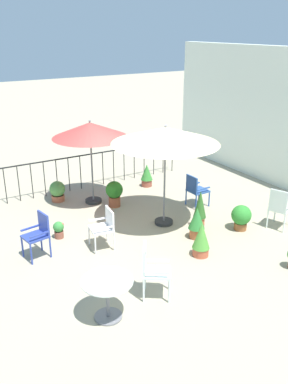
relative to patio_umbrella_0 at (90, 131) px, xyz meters
name	(u,v)px	position (x,y,z in m)	size (l,w,h in m)	color
ground_plane	(148,228)	(2.08, 0.46, -1.96)	(60.00, 60.00, 0.00)	tan
terrace_railing	(92,165)	(-1.09, 0.46, -1.28)	(0.03, 6.05, 1.01)	black
patio_umbrella_0	(90,131)	(0.00, 0.00, 0.00)	(1.95, 1.95, 2.24)	#2D2D2D
patio_umbrella_1	(165,136)	(2.06, 0.92, 0.19)	(2.45, 2.45, 2.41)	#2D2D2D
cafe_table_0	(107,292)	(4.50, -1.77, -1.46)	(0.84, 0.84, 0.71)	white
patio_chair_0	(104,225)	(2.36, -0.79, -1.45)	(0.55, 0.51, 0.87)	white
patio_chair_1	(196,189)	(1.61, 2.19, -1.47)	(0.47, 0.48, 0.86)	#2A519A
patio_chair_2	(280,206)	(3.63, 3.07, -1.40)	(0.58, 0.62, 0.99)	white
patio_chair_3	(39,232)	(2.03, -2.10, -1.42)	(0.50, 0.53, 0.93)	#30439D
patio_chair_4	(152,268)	(4.36, -0.85, -1.40)	(0.62, 0.63, 0.99)	white
potted_plant_0	(200,208)	(2.67, 1.51, -1.46)	(0.30, 0.30, 0.93)	#AC5736
potted_plant_1	(58,191)	(-0.58, -0.79, -1.67)	(0.42, 0.42, 0.56)	#AE5A3C
potted_plant_2	(197,222)	(3.03, 1.14, -1.57)	(0.37, 0.37, 0.72)	#B25F36
potted_plant_3	(147,175)	(-0.31, 1.86, -1.61)	(0.35, 0.35, 0.67)	#934D3B
potted_plant_4	(114,192)	(0.53, 0.37, -1.57)	(0.45, 0.45, 0.69)	#A55131
potted_plant_5	(59,229)	(1.47, -1.50, -1.75)	(0.24, 0.24, 0.39)	brown
potted_plant_6	(201,239)	(3.71, 0.74, -1.58)	(0.36, 0.36, 0.75)	#C0593A
potted_plant_7	(241,216)	(3.23, 2.28, -1.63)	(0.46, 0.46, 0.60)	brown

